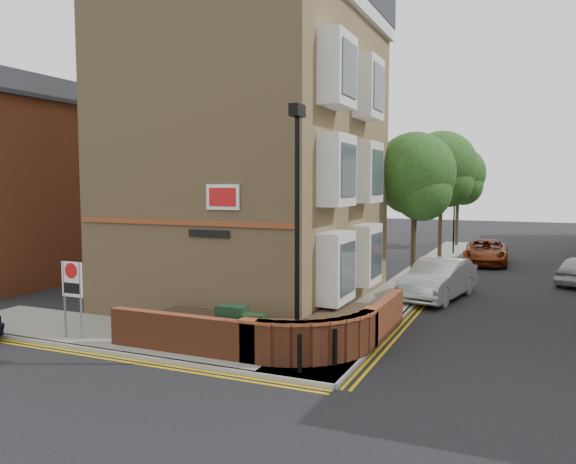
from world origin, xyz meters
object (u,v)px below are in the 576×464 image
Objects in this scene: silver_car_near at (438,279)px; zone_sign at (72,285)px; lamppost at (297,232)px; utility_cabinet_large at (232,328)px.

zone_sign is at bearing -118.76° from silver_car_near.
silver_car_near is (2.00, 9.58, -2.56)m from lamppost.
utility_cabinet_large is (-1.90, 0.10, -2.62)m from lamppost.
silver_car_near is at bearing 67.64° from utility_cabinet_large.
zone_sign reaches higher than utility_cabinet_large.
silver_car_near is at bearing 50.10° from zone_sign.
lamppost reaches higher than utility_cabinet_large.
lamppost is 2.86× the size of zone_sign.
utility_cabinet_large is 10.25m from silver_car_near.
utility_cabinet_large is 0.55× the size of zone_sign.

